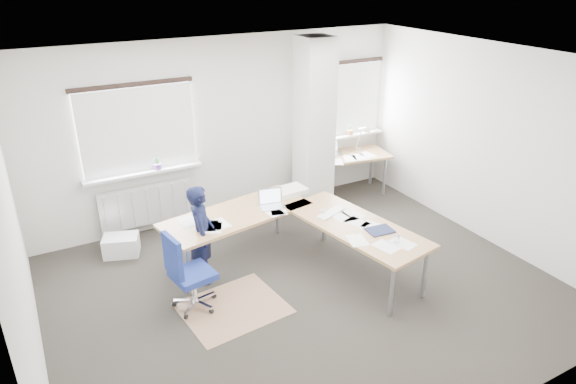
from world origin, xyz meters
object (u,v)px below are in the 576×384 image
desk_side (348,157)px  task_chair (191,287)px  desk_main (297,220)px  person (202,234)px

desk_side → task_chair: bearing=-142.1°
desk_main → person: person is taller
desk_side → task_chair: size_ratio=1.47×
desk_side → person: bearing=-147.0°
desk_side → desk_main: bearing=-129.9°
desk_side → person: (-3.14, -1.33, -0.03)m
desk_main → task_chair: size_ratio=2.76×
desk_main → task_chair: bearing=177.8°
task_chair → person: (0.35, 0.51, 0.37)m
desk_main → task_chair: 1.61m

